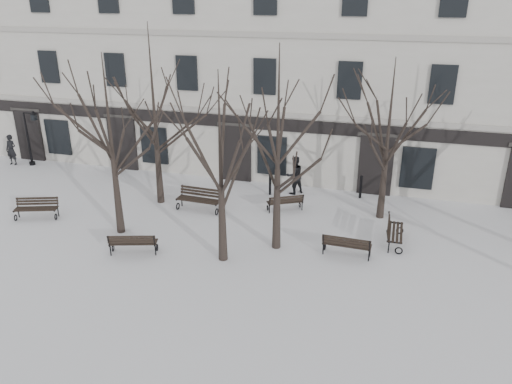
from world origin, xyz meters
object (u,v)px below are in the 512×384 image
at_px(bench_0, 36,208).
at_px(bench_2, 347,245).
at_px(bench_5, 393,231).
at_px(tree_1, 220,147).
at_px(tree_0, 109,125).
at_px(lamp_post, 31,134).
at_px(bench_3, 199,199).
at_px(bench_4, 285,202).
at_px(bench_1, 133,242).
at_px(tree_2, 278,127).

xyz_separation_m(bench_0, bench_2, (13.26, 0.27, -0.00)).
xyz_separation_m(bench_2, bench_5, (1.63, 1.58, 0.03)).
bearing_deg(bench_5, tree_1, 117.37).
height_order(bench_0, bench_5, bench_5).
bearing_deg(tree_0, lamp_post, 145.48).
relative_size(tree_1, bench_3, 3.36).
bearing_deg(bench_4, bench_1, 21.20).
bearing_deg(tree_0, bench_1, -47.12).
bearing_deg(tree_2, bench_0, -178.65).
bearing_deg(bench_0, bench_2, -18.01).
relative_size(bench_0, bench_5, 1.00).
bearing_deg(tree_2, bench_5, 20.44).
bearing_deg(lamp_post, bench_0, -51.02).
height_order(bench_0, bench_2, bench_0).
relative_size(tree_2, bench_1, 4.11).
distance_m(tree_1, bench_5, 7.67).
bearing_deg(bench_5, lamp_post, 78.38).
distance_m(bench_2, bench_5, 2.27).
xyz_separation_m(tree_1, lamp_post, (-13.81, 7.21, -2.47)).
xyz_separation_m(tree_1, bench_5, (5.94, 3.04, -3.78)).
relative_size(bench_2, bench_3, 0.88).
relative_size(tree_0, lamp_post, 2.28).
bearing_deg(bench_2, tree_1, 20.95).
bearing_deg(tree_0, tree_1, -11.73).
distance_m(tree_1, tree_2, 2.24).
xyz_separation_m(bench_4, bench_5, (4.72, -1.84, 0.07)).
height_order(bench_2, bench_4, bench_2).
distance_m(tree_0, bench_4, 8.21).
xyz_separation_m(bench_1, bench_2, (7.66, 2.01, 0.01)).
height_order(tree_2, bench_0, tree_2).
height_order(tree_1, bench_5, tree_1).
bearing_deg(tree_2, bench_4, 97.14).
bearing_deg(bench_1, tree_2, -175.37).
relative_size(bench_5, lamp_post, 0.60).
relative_size(tree_2, lamp_post, 2.42).
height_order(tree_2, bench_5, tree_2).
bearing_deg(bench_2, bench_5, -133.60).
bearing_deg(lamp_post, bench_1, -36.54).
bearing_deg(tree_1, bench_3, 122.57).
xyz_separation_m(tree_1, bench_3, (-2.51, 3.93, -3.74)).
bearing_deg(bench_1, bench_2, 177.62).
distance_m(tree_1, bench_2, 5.93).
height_order(bench_1, bench_5, bench_5).
relative_size(bench_2, bench_4, 1.09).
xyz_separation_m(tree_2, lamp_post, (-15.47, 5.77, -2.93)).
height_order(tree_0, bench_1, tree_0).
distance_m(bench_0, bench_4, 10.82).
relative_size(tree_1, lamp_post, 2.19).
distance_m(tree_2, lamp_post, 16.76).
height_order(tree_2, bench_2, tree_2).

